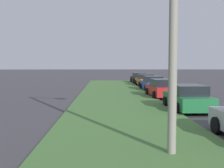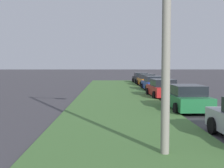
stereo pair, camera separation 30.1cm
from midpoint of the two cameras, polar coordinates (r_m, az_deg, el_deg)
The scene contains 6 objects.
grass_median at distance 14.50m, azimuth 2.27°, elevation -6.12°, with size 60.00×6.00×0.12m, color #477238.
parked_car_green at distance 16.32m, azimuth 15.38°, elevation -2.81°, with size 4.33×2.07×1.47m.
parked_car_red at distance 22.47m, azimuth 10.57°, elevation -0.92°, with size 4.38×2.17×1.47m.
parked_car_blue at distance 28.25m, azimuth 8.71°, elevation 0.08°, with size 4.36×2.14×1.47m.
parked_car_orange at distance 34.25m, azimuth 7.32°, elevation 0.77°, with size 4.36×2.13×1.47m.
parked_car_black at distance 39.61m, azimuth 6.09°, elevation 1.20°, with size 4.38×2.18×1.47m.
Camera 2 is at (-4.25, 7.45, 2.59)m, focal length 44.96 mm.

